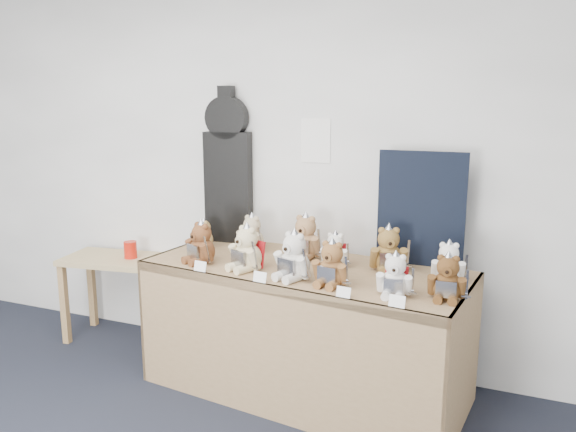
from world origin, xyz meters
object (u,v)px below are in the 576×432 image
at_px(display_table, 298,297).
at_px(teddy_back_centre_left, 305,238).
at_px(teddy_front_centre, 294,258).
at_px(teddy_front_right, 331,265).
at_px(teddy_front_left, 247,250).
at_px(teddy_front_far_left, 201,244).
at_px(side_table, 117,272).
at_px(teddy_front_far_right, 395,277).
at_px(teddy_back_centre_right, 335,251).
at_px(teddy_back_end, 448,264).
at_px(red_cup, 130,250).
at_px(teddy_back_left, 251,235).
at_px(teddy_back_far_left, 203,235).
at_px(teddy_back_right, 388,251).
at_px(guitar_case, 228,167).
at_px(teddy_front_end, 447,279).

relative_size(display_table, teddy_back_centre_left, 6.43).
xyz_separation_m(display_table, teddy_back_centre_left, (-0.06, 0.27, 0.31)).
bearing_deg(teddy_front_centre, teddy_front_right, 13.38).
height_order(teddy_front_left, teddy_front_centre, teddy_front_centre).
bearing_deg(teddy_front_far_left, display_table, 32.78).
height_order(side_table, teddy_front_far_right, teddy_front_far_right).
distance_m(teddy_back_centre_left, teddy_back_centre_right, 0.26).
bearing_deg(teddy_back_end, red_cup, 167.27).
bearing_deg(teddy_back_centre_right, teddy_back_centre_left, 152.39).
bearing_deg(display_table, teddy_back_left, 154.35).
bearing_deg(red_cup, side_table, -168.56).
bearing_deg(teddy_front_far_right, red_cup, 162.19).
bearing_deg(side_table, teddy_back_far_left, -10.89).
xyz_separation_m(red_cup, teddy_front_left, (1.21, -0.43, 0.23)).
height_order(teddy_front_far_left, teddy_back_centre_left, teddy_back_centre_left).
height_order(teddy_front_centre, teddy_front_far_right, teddy_front_centre).
relative_size(teddy_front_centre, teddy_back_right, 1.02).
height_order(red_cup, teddy_front_left, teddy_front_left).
distance_m(teddy_front_left, teddy_back_centre_right, 0.55).
bearing_deg(teddy_back_centre_right, teddy_front_right, -79.82).
distance_m(teddy_front_far_right, teddy_back_centre_right, 0.62).
bearing_deg(side_table, teddy_front_far_right, -21.06).
distance_m(teddy_back_left, teddy_back_centre_right, 0.65).
distance_m(teddy_back_centre_left, teddy_back_far_left, 0.76).
distance_m(teddy_front_right, teddy_front_far_right, 0.37).
bearing_deg(teddy_front_centre, teddy_front_far_left, -167.35).
bearing_deg(guitar_case, teddy_front_centre, -45.32).
distance_m(guitar_case, teddy_back_right, 1.34).
relative_size(teddy_front_left, teddy_back_centre_left, 0.96).
relative_size(teddy_back_left, teddy_back_right, 0.91).
distance_m(teddy_front_far_left, teddy_back_centre_left, 0.68).
distance_m(guitar_case, teddy_front_end, 1.82).
xyz_separation_m(teddy_front_far_left, teddy_front_far_right, (1.28, -0.15, -0.01)).
xyz_separation_m(red_cup, teddy_front_far_left, (0.87, -0.40, 0.23)).
distance_m(teddy_front_far_left, teddy_back_end, 1.52).
distance_m(teddy_front_far_left, teddy_front_end, 1.54).
relative_size(teddy_front_centre, teddy_back_centre_right, 1.32).
relative_size(guitar_case, teddy_front_far_right, 4.23).
bearing_deg(teddy_back_right, display_table, -179.06).
bearing_deg(display_table, red_cup, 175.06).
bearing_deg(display_table, teddy_back_far_left, 169.95).
bearing_deg(teddy_back_end, guitar_case, 159.38).
height_order(teddy_front_far_left, teddy_back_left, teddy_front_far_left).
bearing_deg(guitar_case, teddy_front_far_right, -32.71).
distance_m(teddy_front_far_right, teddy_back_right, 0.45).
bearing_deg(teddy_front_far_right, teddy_back_right, 103.48).
relative_size(display_table, guitar_case, 1.88).
height_order(teddy_front_end, teddy_back_centre_left, teddy_back_centre_left).
relative_size(teddy_front_left, teddy_back_end, 1.19).
relative_size(guitar_case, teddy_back_centre_left, 3.43).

